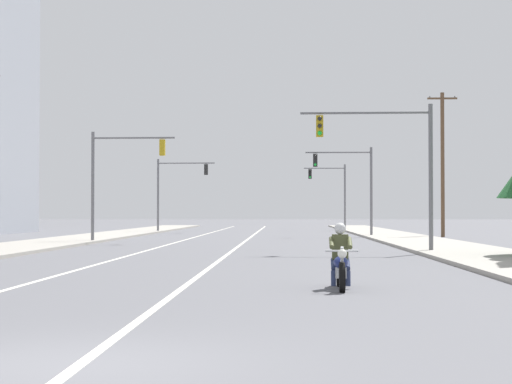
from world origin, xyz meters
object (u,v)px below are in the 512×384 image
(traffic_signal_near_left, at_px, (116,169))
(traffic_signal_mid_right, at_px, (352,178))
(traffic_signal_near_right, at_px, (392,154))
(utility_pole_right_far, at_px, (443,162))
(traffic_signal_far_right, at_px, (333,187))
(motorcycle_with_rider, at_px, (340,262))
(traffic_signal_mid_left, at_px, (174,184))

(traffic_signal_near_left, relative_size, traffic_signal_mid_right, 1.00)
(traffic_signal_near_right, distance_m, utility_pole_right_far, 24.29)
(traffic_signal_near_left, distance_m, traffic_signal_far_right, 36.25)
(motorcycle_with_rider, distance_m, traffic_signal_near_left, 30.82)
(traffic_signal_near_right, height_order, traffic_signal_near_left, same)
(traffic_signal_mid_left, relative_size, traffic_signal_far_right, 1.00)
(motorcycle_with_rider, xyz_separation_m, utility_pole_right_far, (9.62, 40.30, 4.57))
(traffic_signal_near_left, bearing_deg, traffic_signal_far_right, 67.29)
(traffic_signal_far_right, xyz_separation_m, utility_pole_right_far, (6.23, -21.86, 1.12))
(traffic_signal_near_left, height_order, traffic_signal_mid_right, same)
(motorcycle_with_rider, bearing_deg, traffic_signal_near_left, 110.26)
(traffic_signal_mid_right, xyz_separation_m, utility_pole_right_far, (6.14, -0.40, 1.07))
(traffic_signal_mid_right, height_order, traffic_signal_far_right, same)
(traffic_signal_near_right, bearing_deg, traffic_signal_mid_right, 89.46)
(motorcycle_with_rider, bearing_deg, traffic_signal_far_right, 86.88)
(traffic_signal_near_right, distance_m, traffic_signal_mid_right, 23.82)
(motorcycle_with_rider, relative_size, traffic_signal_far_right, 0.35)
(traffic_signal_near_left, xyz_separation_m, traffic_signal_mid_left, (0.10, 24.75, 0.01))
(traffic_signal_near_right, bearing_deg, traffic_signal_far_right, 89.82)
(traffic_signal_near_left, bearing_deg, traffic_signal_mid_right, 40.40)
(motorcycle_with_rider, xyz_separation_m, traffic_signal_far_right, (3.39, 62.16, 3.45))
(motorcycle_with_rider, xyz_separation_m, traffic_signal_mid_right, (3.48, 40.70, 3.50))
(traffic_signal_near_right, height_order, traffic_signal_mid_right, same)
(traffic_signal_mid_right, bearing_deg, traffic_signal_near_left, -139.60)
(traffic_signal_near_right, distance_m, traffic_signal_far_right, 45.28)
(traffic_signal_near_right, height_order, traffic_signal_mid_left, same)
(motorcycle_with_rider, height_order, traffic_signal_near_left, traffic_signal_near_left)
(traffic_signal_near_left, height_order, traffic_signal_mid_left, same)
(motorcycle_with_rider, height_order, traffic_signal_far_right, traffic_signal_far_right)
(traffic_signal_near_left, xyz_separation_m, traffic_signal_far_right, (13.99, 33.44, -0.05))
(traffic_signal_near_right, bearing_deg, utility_pole_right_far, 74.79)
(traffic_signal_near_right, xyz_separation_m, utility_pole_right_far, (6.37, 23.42, 1.02))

